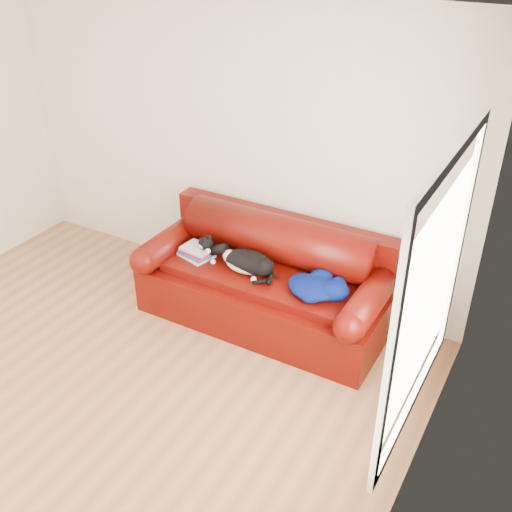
{
  "coord_description": "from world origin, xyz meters",
  "views": [
    {
      "loc": [
        2.69,
        -2.23,
        3.15
      ],
      "look_at": [
        0.66,
        1.35,
        0.71
      ],
      "focal_mm": 42.0,
      "sensor_mm": 36.0,
      "label": 1
    }
  ],
  "objects_px": {
    "book_stack": "(197,252)",
    "blanket": "(317,286)",
    "sofa_base": "(264,296)",
    "cat": "(248,262)"
  },
  "relations": [
    {
      "from": "book_stack",
      "to": "blanket",
      "type": "height_order",
      "value": "blanket"
    },
    {
      "from": "book_stack",
      "to": "blanket",
      "type": "bearing_deg",
      "value": -0.05
    },
    {
      "from": "sofa_base",
      "to": "cat",
      "type": "height_order",
      "value": "cat"
    },
    {
      "from": "sofa_base",
      "to": "book_stack",
      "type": "relative_size",
      "value": 6.49
    },
    {
      "from": "book_stack",
      "to": "blanket",
      "type": "distance_m",
      "value": 1.14
    },
    {
      "from": "book_stack",
      "to": "sofa_base",
      "type": "bearing_deg",
      "value": 8.72
    },
    {
      "from": "book_stack",
      "to": "cat",
      "type": "relative_size",
      "value": 0.51
    },
    {
      "from": "sofa_base",
      "to": "blanket",
      "type": "bearing_deg",
      "value": -10.31
    },
    {
      "from": "cat",
      "to": "book_stack",
      "type": "bearing_deg",
      "value": -172.77
    },
    {
      "from": "cat",
      "to": "blanket",
      "type": "xyz_separation_m",
      "value": [
        0.64,
        -0.01,
        -0.02
      ]
    }
  ]
}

